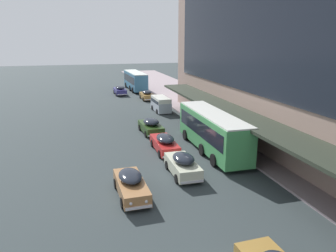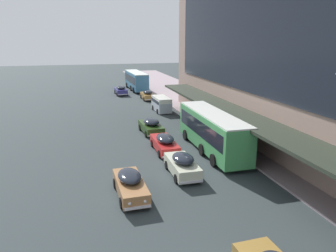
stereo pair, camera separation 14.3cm
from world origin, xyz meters
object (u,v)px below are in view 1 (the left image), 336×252
Objects in this scene: sedan_second_mid at (165,143)px; sedan_oncoming_front at (183,164)px; transit_bus_kerbside_rear at (135,80)px; sedan_second_near at (151,126)px; sedan_lead_near at (147,95)px; sedan_lead_mid at (131,184)px; sedan_trailing_near at (120,90)px; transit_bus_kerbside_front at (212,129)px; vw_van at (161,103)px.

sedan_oncoming_front is at bearing -90.61° from sedan_second_mid.
sedan_second_mid is 5.25m from sedan_oncoming_front.
sedan_second_near is at bearing -96.93° from transit_bus_kerbside_rear.
sedan_second_mid is 25.15m from sedan_lead_near.
transit_bus_kerbside_rear reaches higher than sedan_second_near.
sedan_lead_mid is 1.05× the size of sedan_trailing_near.
sedan_trailing_near is at bearing 97.01° from transit_bus_kerbside_front.
transit_bus_kerbside_rear is 2.18× the size of sedan_second_mid.
sedan_oncoming_front is (-4.06, -4.28, -1.15)m from transit_bus_kerbside_front.
sedan_oncoming_front is (-0.06, -5.25, 0.04)m from sedan_second_mid.
sedan_lead_mid is 1.04× the size of sedan_second_near.
transit_bus_kerbside_rear reaches higher than sedan_oncoming_front.
sedan_lead_near is (3.56, -5.80, -0.01)m from sedan_trailing_near.
sedan_oncoming_front reaches higher than sedan_lead_near.
sedan_lead_near is at bearing 82.94° from sedan_oncoming_front.
sedan_second_mid is 1.12× the size of sedan_lead_near.
transit_bus_kerbside_front reaches higher than sedan_oncoming_front.
sedan_second_mid is 1.10× the size of sedan_trailing_near.
transit_bus_kerbside_front reaches higher than sedan_trailing_near.
sedan_lead_near is 0.96× the size of sedan_second_near.
vw_van is at bearing 71.41° from sedan_lead_mid.
vw_van reaches higher than sedan_lead_mid.
sedan_lead_near is (3.73, 30.13, -0.05)m from sedan_oncoming_front.
sedan_trailing_near is (-3.56, -4.69, -1.17)m from transit_bus_kerbside_rear.
sedan_oncoming_front reaches higher than sedan_second_near.
sedan_second_mid reaches higher than sedan_lead_mid.
vw_van reaches higher than sedan_second_near.
transit_bus_kerbside_rear is 2.39× the size of sedan_trailing_near.
sedan_second_near is at bearing 89.28° from sedan_oncoming_front.
transit_bus_kerbside_rear is 2.36× the size of sedan_second_near.
sedan_second_near is at bearing 72.28° from sedan_lead_mid.
sedan_lead_mid is 33.24m from sedan_lead_near.
transit_bus_kerbside_front reaches higher than vw_van.
sedan_oncoming_front is at bearing -99.98° from vw_van.
sedan_trailing_near is at bearing 89.94° from sedan_second_near.
sedan_lead_mid is at bearing -103.65° from sedan_lead_near.
transit_bus_kerbside_rear is 2.34× the size of vw_van.
transit_bus_kerbside_rear is at bearing 52.82° from sedan_trailing_near.
sedan_second_mid is at bearing 89.39° from sedan_oncoming_front.
transit_bus_kerbside_front reaches higher than sedan_second_mid.
sedan_lead_mid is at bearing -100.38° from transit_bus_kerbside_rear.
transit_bus_kerbside_front is at bearing -82.99° from sedan_trailing_near.
vw_van is (-0.02, -9.03, 0.34)m from sedan_lead_near.
sedan_second_near is (-3.58, -29.48, -1.17)m from transit_bus_kerbside_rear.
sedan_second_mid is (-4.00, 0.98, -1.20)m from transit_bus_kerbside_front.
sedan_lead_mid is 24.55m from vw_van.
sedan_lead_mid is 8.51m from sedan_second_mid.
vw_van reaches higher than sedan_second_mid.
sedan_oncoming_front is (-3.72, -40.62, -1.13)m from transit_bus_kerbside_rear.
transit_bus_kerbside_front reaches higher than sedan_lead_near.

